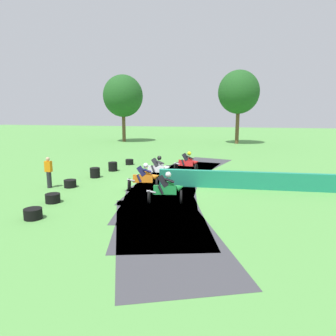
{
  "coord_description": "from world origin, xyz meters",
  "views": [
    {
      "loc": [
        3.54,
        -15.91,
        4.02
      ],
      "look_at": [
        0.01,
        0.35,
        0.9
      ],
      "focal_mm": 33.07,
      "sensor_mm": 36.0,
      "label": 1
    }
  ],
  "objects_px": {
    "motorcycle_chase_white": "(158,168)",
    "tire_stack_extra_b": "(33,214)",
    "tire_stack_extra_a": "(53,198)",
    "track_marshal": "(49,172)",
    "motorcycle_trailing_orange": "(144,177)",
    "tire_stack_mid_a": "(113,167)",
    "motorcycle_lead_red": "(187,162)",
    "tire_stack_far": "(70,184)",
    "motorcycle_fourth_green": "(167,188)",
    "tire_stack_mid_b": "(95,173)",
    "tire_stack_near": "(129,162)"
  },
  "relations": [
    {
      "from": "motorcycle_lead_red",
      "to": "motorcycle_trailing_orange",
      "type": "height_order",
      "value": "motorcycle_trailing_orange"
    },
    {
      "from": "motorcycle_chase_white",
      "to": "tire_stack_extra_b",
      "type": "distance_m",
      "value": 8.22
    },
    {
      "from": "motorcycle_fourth_green",
      "to": "tire_stack_mid_b",
      "type": "height_order",
      "value": "motorcycle_fourth_green"
    },
    {
      "from": "motorcycle_chase_white",
      "to": "tire_stack_extra_a",
      "type": "bearing_deg",
      "value": -120.8
    },
    {
      "from": "motorcycle_lead_red",
      "to": "tire_stack_near",
      "type": "relative_size",
      "value": 2.9
    },
    {
      "from": "tire_stack_mid_b",
      "to": "track_marshal",
      "type": "bearing_deg",
      "value": -113.73
    },
    {
      "from": "motorcycle_chase_white",
      "to": "tire_stack_near",
      "type": "bearing_deg",
      "value": 127.34
    },
    {
      "from": "motorcycle_lead_red",
      "to": "track_marshal",
      "type": "distance_m",
      "value": 8.62
    },
    {
      "from": "motorcycle_fourth_green",
      "to": "tire_stack_extra_a",
      "type": "height_order",
      "value": "motorcycle_fourth_green"
    },
    {
      "from": "motorcycle_trailing_orange",
      "to": "tire_stack_extra_a",
      "type": "distance_m",
      "value": 4.5
    },
    {
      "from": "tire_stack_near",
      "to": "tire_stack_far",
      "type": "height_order",
      "value": "same"
    },
    {
      "from": "tire_stack_mid_b",
      "to": "tire_stack_extra_a",
      "type": "height_order",
      "value": "tire_stack_mid_b"
    },
    {
      "from": "tire_stack_far",
      "to": "tire_stack_extra_a",
      "type": "height_order",
      "value": "same"
    },
    {
      "from": "tire_stack_extra_b",
      "to": "motorcycle_trailing_orange",
      "type": "bearing_deg",
      "value": 60.28
    },
    {
      "from": "motorcycle_trailing_orange",
      "to": "tire_stack_mid_a",
      "type": "distance_m",
      "value": 5.62
    },
    {
      "from": "tire_stack_mid_b",
      "to": "motorcycle_lead_red",
      "type": "bearing_deg",
      "value": 29.14
    },
    {
      "from": "motorcycle_trailing_orange",
      "to": "track_marshal",
      "type": "bearing_deg",
      "value": -172.86
    },
    {
      "from": "tire_stack_extra_a",
      "to": "motorcycle_chase_white",
      "type": "bearing_deg",
      "value": 59.2
    },
    {
      "from": "tire_stack_mid_b",
      "to": "track_marshal",
      "type": "height_order",
      "value": "track_marshal"
    },
    {
      "from": "motorcycle_lead_red",
      "to": "tire_stack_near",
      "type": "distance_m",
      "value": 5.04
    },
    {
      "from": "tire_stack_mid_a",
      "to": "tire_stack_mid_b",
      "type": "xyz_separation_m",
      "value": [
        -0.26,
        -2.17,
        0.0
      ]
    },
    {
      "from": "motorcycle_trailing_orange",
      "to": "tire_stack_far",
      "type": "distance_m",
      "value": 4.05
    },
    {
      "from": "tire_stack_extra_a",
      "to": "tire_stack_extra_b",
      "type": "bearing_deg",
      "value": -77.18
    },
    {
      "from": "motorcycle_chase_white",
      "to": "tire_stack_extra_b",
      "type": "bearing_deg",
      "value": -110.73
    },
    {
      "from": "motorcycle_lead_red",
      "to": "tire_stack_mid_a",
      "type": "bearing_deg",
      "value": -171.64
    },
    {
      "from": "track_marshal",
      "to": "tire_stack_extra_a",
      "type": "bearing_deg",
      "value": -54.47
    },
    {
      "from": "tire_stack_extra_b",
      "to": "tire_stack_mid_a",
      "type": "bearing_deg",
      "value": 93.92
    },
    {
      "from": "motorcycle_fourth_green",
      "to": "track_marshal",
      "type": "xyz_separation_m",
      "value": [
        -6.61,
        1.34,
        0.16
      ]
    },
    {
      "from": "tire_stack_extra_a",
      "to": "motorcycle_trailing_orange",
      "type": "bearing_deg",
      "value": 41.96
    },
    {
      "from": "tire_stack_mid_a",
      "to": "track_marshal",
      "type": "distance_m",
      "value": 5.25
    },
    {
      "from": "tire_stack_mid_b",
      "to": "track_marshal",
      "type": "distance_m",
      "value": 3.13
    },
    {
      "from": "motorcycle_trailing_orange",
      "to": "motorcycle_chase_white",
      "type": "bearing_deg",
      "value": 89.2
    },
    {
      "from": "motorcycle_chase_white",
      "to": "tire_stack_mid_a",
      "type": "distance_m",
      "value": 3.96
    },
    {
      "from": "motorcycle_chase_white",
      "to": "motorcycle_fourth_green",
      "type": "height_order",
      "value": "motorcycle_fourth_green"
    },
    {
      "from": "tire_stack_extra_a",
      "to": "track_marshal",
      "type": "xyz_separation_m",
      "value": [
        -1.69,
        2.36,
        0.62
      ]
    },
    {
      "from": "motorcycle_lead_red",
      "to": "motorcycle_chase_white",
      "type": "bearing_deg",
      "value": -119.62
    },
    {
      "from": "tire_stack_far",
      "to": "track_marshal",
      "type": "relative_size",
      "value": 0.39
    },
    {
      "from": "tire_stack_extra_a",
      "to": "tire_stack_extra_b",
      "type": "relative_size",
      "value": 0.95
    },
    {
      "from": "tire_stack_mid_a",
      "to": "tire_stack_far",
      "type": "relative_size",
      "value": 0.94
    },
    {
      "from": "motorcycle_lead_red",
      "to": "tire_stack_far",
      "type": "bearing_deg",
      "value": -135.18
    },
    {
      "from": "motorcycle_lead_red",
      "to": "motorcycle_trailing_orange",
      "type": "bearing_deg",
      "value": -105.65
    },
    {
      "from": "motorcycle_chase_white",
      "to": "motorcycle_fourth_green",
      "type": "relative_size",
      "value": 1.0
    },
    {
      "from": "tire_stack_mid_a",
      "to": "motorcycle_chase_white",
      "type": "bearing_deg",
      "value": -25.88
    },
    {
      "from": "motorcycle_chase_white",
      "to": "track_marshal",
      "type": "bearing_deg",
      "value": -147.01
    },
    {
      "from": "tire_stack_far",
      "to": "tire_stack_extra_a",
      "type": "relative_size",
      "value": 1.0
    },
    {
      "from": "motorcycle_fourth_green",
      "to": "tire_stack_extra_b",
      "type": "relative_size",
      "value": 2.5
    },
    {
      "from": "motorcycle_trailing_orange",
      "to": "motorcycle_fourth_green",
      "type": "relative_size",
      "value": 1.0
    },
    {
      "from": "tire_stack_mid_b",
      "to": "tire_stack_extra_a",
      "type": "distance_m",
      "value": 5.21
    },
    {
      "from": "motorcycle_trailing_orange",
      "to": "motorcycle_fourth_green",
      "type": "bearing_deg",
      "value": -50.94
    },
    {
      "from": "tire_stack_far",
      "to": "tire_stack_extra_a",
      "type": "bearing_deg",
      "value": -75.75
    }
  ]
}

